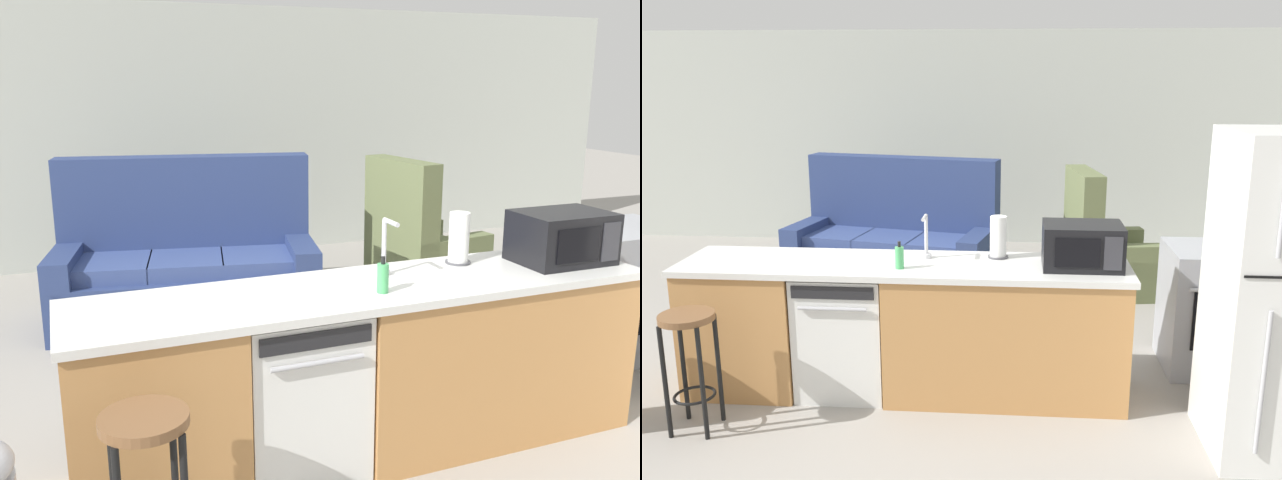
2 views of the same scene
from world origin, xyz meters
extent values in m
plane|color=gray|center=(0.00, 0.00, 0.00)|extent=(24.00, 24.00, 0.00)
cube|color=beige|center=(0.30, 4.20, 1.30)|extent=(10.00, 0.06, 2.60)
cube|color=#B77F47|center=(-0.93, 0.00, 0.43)|extent=(0.75, 0.62, 0.86)
cube|color=#B77F47|center=(0.83, 0.00, 0.43)|extent=(1.55, 0.62, 0.86)
cube|color=silver|center=(0.15, 0.00, 0.88)|extent=(2.94, 0.66, 0.04)
cube|color=#49331C|center=(0.15, 0.00, 0.04)|extent=(2.86, 0.56, 0.08)
cube|color=silver|center=(-0.25, 0.00, 0.42)|extent=(0.58, 0.58, 0.84)
cube|color=black|center=(-0.25, -0.30, 0.78)|extent=(0.52, 0.01, 0.08)
cylinder|color=#B2B2B7|center=(-0.25, -0.31, 0.68)|extent=(0.44, 0.02, 0.02)
cube|color=#A8AAB2|center=(2.35, 0.55, 0.42)|extent=(0.76, 0.64, 0.85)
cube|color=black|center=(2.35, 0.22, 0.47)|extent=(0.53, 0.01, 0.43)
cylinder|color=silver|center=(2.35, 0.20, 0.70)|extent=(0.61, 0.03, 0.03)
cube|color=#A8AAB2|center=(2.35, 0.55, 0.88)|extent=(0.76, 0.64, 0.05)
torus|color=black|center=(2.18, 0.42, 0.89)|extent=(0.16, 0.16, 0.01)
torus|color=black|center=(2.52, 0.42, 0.89)|extent=(0.16, 0.16, 0.01)
torus|color=black|center=(2.18, 0.68, 0.89)|extent=(0.16, 0.16, 0.01)
torus|color=black|center=(2.52, 0.68, 0.89)|extent=(0.16, 0.16, 0.01)
cylinder|color=#B2B2B7|center=(2.15, -0.92, 0.56)|extent=(0.02, 0.02, 0.79)
cube|color=black|center=(1.30, 0.00, 1.04)|extent=(0.50, 0.36, 0.28)
cube|color=black|center=(1.26, -0.18, 1.04)|extent=(0.27, 0.01, 0.18)
cube|color=#2D2D33|center=(1.47, -0.18, 1.04)|extent=(0.11, 0.01, 0.21)
cylinder|color=silver|center=(0.28, 0.13, 0.92)|extent=(0.07, 0.07, 0.03)
cylinder|color=silver|center=(0.28, 0.13, 1.06)|extent=(0.02, 0.02, 0.26)
cylinder|color=silver|center=(0.28, 0.06, 1.19)|extent=(0.02, 0.14, 0.02)
cylinder|color=#4C4C51|center=(0.76, 0.18, 0.91)|extent=(0.14, 0.14, 0.01)
cylinder|color=white|center=(0.76, 0.18, 1.05)|extent=(0.11, 0.11, 0.27)
cylinder|color=#4CB266|center=(0.15, -0.13, 0.97)|extent=(0.06, 0.06, 0.14)
cylinder|color=black|center=(0.15, -0.13, 1.06)|extent=(0.02, 0.02, 0.04)
sphere|color=black|center=(2.52, 0.42, 0.99)|extent=(0.17, 0.17, 0.17)
sphere|color=black|center=(2.52, 0.42, 1.08)|extent=(0.03, 0.03, 0.03)
cone|color=black|center=(2.60, 0.42, 1.00)|extent=(0.08, 0.04, 0.06)
cylinder|color=brown|center=(-1.03, -0.62, 0.72)|extent=(0.32, 0.32, 0.04)
cylinder|color=black|center=(-1.14, -0.73, 0.35)|extent=(0.03, 0.03, 0.70)
cylinder|color=black|center=(-0.92, -0.73, 0.35)|extent=(0.03, 0.03, 0.70)
cylinder|color=black|center=(-1.14, -0.51, 0.35)|extent=(0.03, 0.03, 0.70)
cylinder|color=black|center=(-0.92, -0.51, 0.35)|extent=(0.03, 0.03, 0.70)
torus|color=black|center=(-1.03, -0.62, 0.22)|extent=(0.25, 0.25, 0.02)
cube|color=navy|center=(-0.35, 2.26, 0.21)|extent=(2.14, 1.28, 0.42)
cube|color=navy|center=(-0.28, 2.58, 0.64)|extent=(2.01, 0.64, 1.27)
cube|color=navy|center=(-1.23, 2.44, 0.31)|extent=(0.38, 0.92, 0.62)
cube|color=navy|center=(0.53, 2.08, 0.31)|extent=(0.38, 0.92, 0.62)
cube|color=#35477D|center=(-0.90, 2.32, 0.48)|extent=(0.68, 0.73, 0.12)
cube|color=#35477D|center=(-0.36, 2.21, 0.48)|extent=(0.68, 0.73, 0.12)
cube|color=#35477D|center=(0.18, 2.10, 0.48)|extent=(0.68, 0.73, 0.12)
cube|color=#667047|center=(1.82, 2.29, 0.20)|extent=(0.91, 0.95, 0.40)
cube|color=#667047|center=(1.53, 2.25, 0.60)|extent=(0.31, 0.87, 1.20)
cube|color=#667047|center=(1.87, 1.95, 0.28)|extent=(0.81, 0.27, 0.55)
cube|color=#667047|center=(1.78, 2.63, 0.28)|extent=(0.81, 0.27, 0.55)
camera|label=1|loc=(-1.25, -2.86, 1.90)|focal=38.00mm
camera|label=2|loc=(0.87, -4.20, 2.12)|focal=38.00mm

